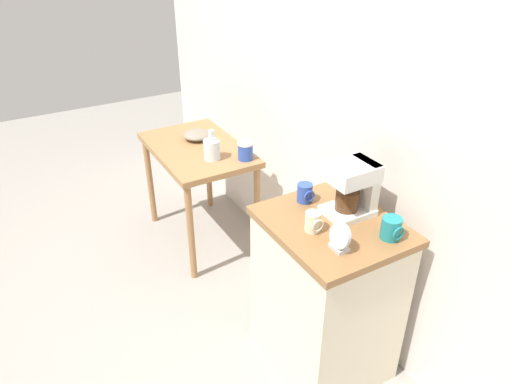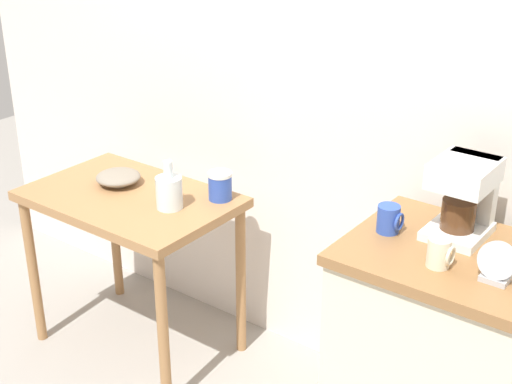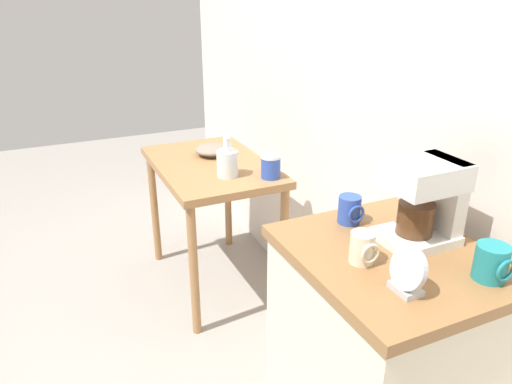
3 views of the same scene
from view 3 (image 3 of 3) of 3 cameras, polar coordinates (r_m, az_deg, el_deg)
The scene contains 12 objects.
ground_plane at distance 2.41m, azimuth 2.21°, elevation -19.09°, with size 8.00×8.00×0.00m, color gray.
back_wall at distance 1.97m, azimuth 16.68°, elevation 15.93°, with size 4.40×0.10×2.80m, color silver.
wooden_table at distance 2.64m, azimuth -5.23°, elevation 1.39°, with size 0.87×0.56×0.74m.
kitchen_counter at distance 1.76m, azimuth 14.18°, elevation -19.44°, with size 0.65×0.56×0.89m.
bowl_stoneware at distance 2.71m, azimuth -5.18°, elevation 4.99°, with size 0.19×0.19×0.06m.
glass_carafe_vase at distance 2.39m, azimuth -3.38°, elevation 3.49°, with size 0.11×0.11×0.20m.
canister_enamel at distance 2.37m, azimuth 1.74°, elevation 3.05°, with size 0.10×0.10×0.12m.
coffee_maker at distance 1.54m, azimuth 19.38°, elevation -0.67°, with size 0.18×0.22×0.26m.
mug_dark_teal at distance 1.44m, azimuth 25.97°, elevation -7.48°, with size 0.10×0.09×0.10m.
mug_small_cream at distance 1.41m, azimuth 12.43°, elevation -6.46°, with size 0.08×0.07×0.09m.
mug_blue at distance 1.63m, azimuth 10.97°, elevation -2.07°, with size 0.08×0.07×0.09m.
table_clock at distance 1.30m, azimuth 17.38°, elevation -9.11°, with size 0.11×0.06×0.13m.
Camera 3 is at (1.58, -0.82, 1.61)m, focal length 34.03 mm.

